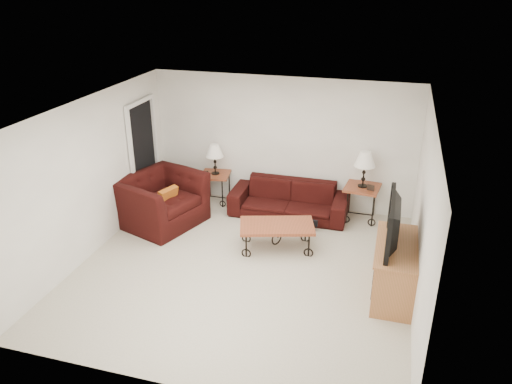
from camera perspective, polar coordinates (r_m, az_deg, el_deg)
ground at (r=7.82m, az=-1.42°, el=-8.73°), size 5.00×5.00×0.00m
wall_back at (r=9.48m, az=3.00°, el=5.64°), size 5.00×0.02×2.50m
wall_front at (r=5.20m, az=-9.90°, el=-11.34°), size 5.00×0.02×2.50m
wall_left at (r=8.27m, az=-18.30°, el=1.62°), size 0.02×5.00×2.50m
wall_right at (r=6.97m, az=18.54°, el=-2.66°), size 0.02×5.00×2.50m
ceiling at (r=6.81m, az=-1.64°, el=9.27°), size 5.00×5.00×0.00m
doorway at (r=9.64m, az=-12.70°, el=3.95°), size 0.08×0.94×2.04m
sofa at (r=9.33m, az=3.77°, el=-0.84°), size 2.17×0.85×0.63m
side_table_left at (r=9.89m, az=-4.60°, el=0.49°), size 0.62×0.62×0.60m
side_table_right at (r=9.34m, az=11.90°, el=-1.23°), size 0.67×0.67×0.66m
lamp_left at (r=9.67m, az=-4.72°, el=3.74°), size 0.38×0.38×0.60m
lamp_right at (r=9.08m, az=12.25°, el=2.54°), size 0.41×0.41×0.66m
photo_frame_left at (r=9.68m, az=-5.81°, el=2.14°), size 0.12×0.05×0.10m
photo_frame_right at (r=9.04m, az=12.96°, el=0.48°), size 0.13×0.06×0.11m
coffee_table at (r=8.24m, az=2.38°, el=-5.12°), size 1.33×0.97×0.45m
armchair at (r=9.12m, az=-10.76°, el=-0.94°), size 1.60×1.71×0.90m
throw_pillow at (r=8.99m, az=-10.07°, el=-0.78°), size 0.24×0.42×0.41m
tv_stand at (r=7.33m, az=15.55°, el=-8.53°), size 0.55×1.31×0.79m
television at (r=6.98m, az=16.05°, el=-3.41°), size 0.15×1.18×0.68m
backpack at (r=8.94m, az=6.56°, el=-3.05°), size 0.36×0.32×0.38m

